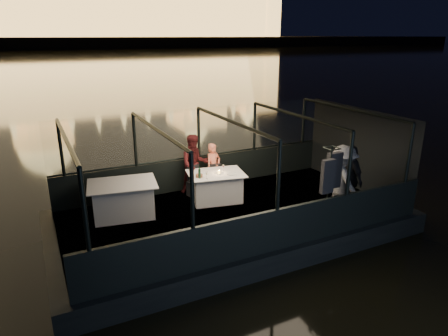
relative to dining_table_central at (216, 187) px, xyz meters
name	(u,v)px	position (x,y,z in m)	size (l,w,h in m)	color
river_water	(45,60)	(0.00, 79.12, -0.89)	(500.00, 500.00, 0.00)	black
boat_hull	(231,231)	(0.00, -0.88, -0.89)	(8.60, 4.40, 1.00)	black
boat_deck	(231,213)	(0.00, -0.88, -0.41)	(8.00, 4.00, 0.04)	black
gunwale_port	(199,172)	(0.00, 1.12, 0.06)	(8.00, 0.08, 0.90)	black
gunwale_starboard	(276,230)	(0.00, -2.88, 0.06)	(8.00, 0.08, 0.90)	black
cabin_glass_port	(199,133)	(0.00, 1.12, 1.21)	(8.00, 0.02, 1.40)	#99B2B2
cabin_glass_starboard	(279,176)	(0.00, -2.88, 1.21)	(8.00, 0.02, 1.40)	#99B2B2
cabin_roof_glass	(232,122)	(0.00, -0.88, 1.91)	(8.00, 4.00, 0.02)	#99B2B2
end_wall_fore	(51,197)	(-4.00, -0.88, 0.76)	(0.02, 4.00, 2.30)	black
end_wall_aft	(358,149)	(4.00, -0.88, 0.76)	(0.02, 4.00, 2.30)	black
canopy_ribs	(231,169)	(0.00, -0.88, 0.76)	(8.00, 4.00, 2.30)	black
embankment	(29,43)	(0.00, 209.12, 0.11)	(400.00, 140.00, 6.00)	#423D33
dining_table_central	(216,187)	(0.00, 0.00, 0.00)	(1.45, 1.05, 0.77)	white
dining_table_aft	(123,201)	(-2.41, 0.12, 0.00)	(1.60, 1.16, 0.85)	white
chair_port_left	(196,180)	(-0.36, 0.53, 0.06)	(0.38, 0.38, 0.81)	black
chair_port_right	(217,178)	(0.25, 0.45, 0.06)	(0.37, 0.37, 0.80)	black
coat_stand	(328,192)	(1.54, -2.57, 0.51)	(0.54, 0.43, 1.95)	black
person_woman_coral	(213,165)	(0.26, 0.72, 0.36)	(0.49, 0.33, 1.36)	#F37A58
person_man_maroon	(195,167)	(-0.28, 0.78, 0.36)	(0.79, 0.62, 1.65)	#431214
passenger_stripe	(342,183)	(2.28, -2.19, 0.47)	(1.15, 0.65, 1.78)	silver
passenger_dark	(349,177)	(2.72, -1.97, 0.47)	(0.98, 0.41, 1.67)	black
wine_bottle	(199,173)	(-0.53, -0.17, 0.53)	(0.06, 0.06, 0.30)	#13351D
bread_basket	(199,176)	(-0.51, -0.09, 0.42)	(0.18, 0.18, 0.07)	brown
amber_candle	(219,172)	(0.07, -0.04, 0.42)	(0.06, 0.06, 0.08)	yellow
plate_near	(232,174)	(0.34, -0.23, 0.39)	(0.27, 0.27, 0.02)	silver
plate_far	(202,174)	(-0.34, 0.10, 0.39)	(0.23, 0.23, 0.01)	white
wine_glass_white	(207,175)	(-0.40, -0.30, 0.48)	(0.06, 0.06, 0.18)	silver
wine_glass_red	(223,168)	(0.24, 0.05, 0.48)	(0.06, 0.06, 0.18)	silver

